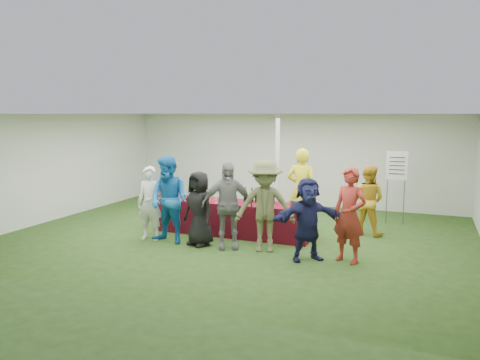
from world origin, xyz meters
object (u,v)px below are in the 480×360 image
at_px(staff_pourer, 302,190).
at_px(wine_list_sign, 397,171).
at_px(serving_table, 232,218).
at_px(customer_0, 150,203).
at_px(customer_3, 227,205).
at_px(customer_5, 308,219).
at_px(staff_back, 368,200).
at_px(customer_1, 169,200).
at_px(customer_4, 265,206).
at_px(customer_6, 349,215).
at_px(customer_2, 199,208).
at_px(dump_bucket, 296,204).

bearing_deg(staff_pourer, wine_list_sign, -139.51).
height_order(serving_table, customer_0, customer_0).
relative_size(serving_table, customer_0, 2.26).
bearing_deg(customer_3, customer_0, 153.36).
xyz_separation_m(wine_list_sign, customer_5, (-1.31, -3.62, -0.54)).
relative_size(staff_back, customer_1, 0.86).
xyz_separation_m(staff_pourer, customer_3, (-1.03, -1.93, -0.08)).
distance_m(staff_pourer, customer_4, 1.87).
bearing_deg(customer_0, staff_back, 19.39).
bearing_deg(staff_back, customer_0, 39.88).
height_order(staff_back, customer_6, customer_6).
xyz_separation_m(staff_pourer, staff_back, (1.46, 0.23, -0.18)).
height_order(customer_2, customer_3, customer_3).
xyz_separation_m(dump_bucket, customer_5, (0.48, -0.98, -0.06)).
distance_m(staff_back, customer_6, 2.16).
bearing_deg(staff_back, customer_1, 43.85).
bearing_deg(customer_5, staff_back, 34.99).
bearing_deg(customer_4, staff_back, 33.18).
bearing_deg(customer_4, customer_5, -32.10).
xyz_separation_m(customer_5, customer_6, (0.73, 0.17, 0.10)).
distance_m(customer_0, customer_1, 0.54).
height_order(staff_back, customer_2, staff_back).
bearing_deg(customer_4, staff_pourer, 64.73).
xyz_separation_m(staff_pourer, customer_1, (-2.32, -2.02, -0.05)).
bearing_deg(customer_2, wine_list_sign, 65.30).
bearing_deg(customer_0, wine_list_sign, 28.39).
bearing_deg(staff_pourer, customer_5, 110.18).
xyz_separation_m(dump_bucket, customer_3, (-1.21, -0.82, 0.04)).
distance_m(customer_1, customer_4, 2.07).
relative_size(staff_back, customer_5, 1.02).
bearing_deg(customer_1, dump_bucket, 28.76).
relative_size(staff_back, customer_6, 0.90).
height_order(customer_2, customer_6, customer_6).
bearing_deg(serving_table, customer_1, -130.08).
relative_size(customer_1, customer_3, 1.04).
distance_m(staff_back, customer_2, 3.80).
bearing_deg(serving_table, customer_2, -105.03).
height_order(customer_0, customer_4, customer_4).
bearing_deg(customer_0, customer_1, -16.32).
height_order(staff_pourer, customer_5, staff_pourer).
bearing_deg(customer_2, serving_table, 96.51).
height_order(customer_0, customer_3, customer_3).
bearing_deg(dump_bucket, serving_table, 171.93).
distance_m(staff_back, customer_3, 3.30).
height_order(serving_table, customer_5, customer_5).
relative_size(dump_bucket, wine_list_sign, 0.14).
distance_m(staff_back, customer_4, 2.70).
height_order(serving_table, wine_list_sign, wine_list_sign).
xyz_separation_m(staff_pourer, customer_0, (-2.84, -1.94, -0.17)).
relative_size(wine_list_sign, customer_2, 1.17).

